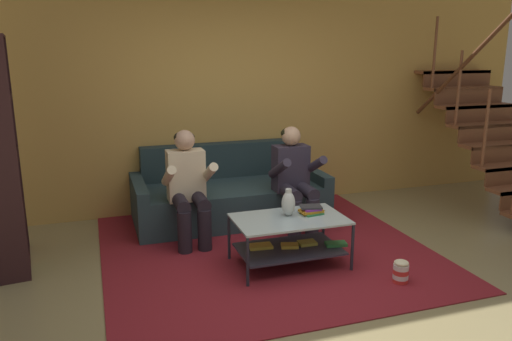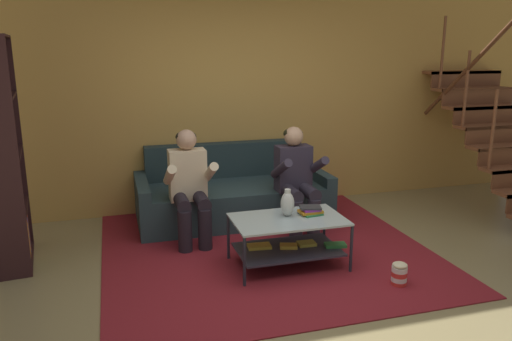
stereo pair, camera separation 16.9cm
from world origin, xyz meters
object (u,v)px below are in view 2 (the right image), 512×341
book_stack (311,211)px  bookshelf (4,187)px  vase (287,203)px  couch (232,196)px  coffee_table (289,235)px  person_seated_right (297,175)px  popcorn_tub (399,274)px  person_seated_left (189,182)px

book_stack → bookshelf: (-2.71, 0.74, 0.25)m
bookshelf → vase: bearing=-16.2°
couch → coffee_table: couch is taller
person_seated_right → bookshelf: 2.88m
bookshelf → popcorn_tub: 3.61m
coffee_table → bookshelf: 2.64m
person_seated_left → vase: (0.78, -0.80, -0.05)m
couch → bookshelf: (-2.29, -0.66, 0.47)m
person_seated_right → popcorn_tub: 1.64m
person_seated_right → book_stack: bearing=-101.7°
person_seated_right → book_stack: 0.84m
coffee_table → book_stack: (0.23, 0.05, 0.20)m
couch → coffee_table: (0.19, -1.45, 0.03)m
person_seated_right → vase: (-0.39, -0.80, -0.04)m
vase → book_stack: vase is taller
person_seated_right → popcorn_tub: size_ratio=5.44×
couch → popcorn_tub: couch is taller
book_stack → popcorn_tub: (0.54, -0.69, -0.40)m
person_seated_left → bookshelf: (-1.71, -0.08, 0.11)m
couch → book_stack: 1.48m
couch → bookshelf: 2.43m
couch → person_seated_left: 0.90m
popcorn_tub → person_seated_left: bearing=135.6°
coffee_table → book_stack: book_stack is taller
vase → coffee_table: bearing=-95.0°
person_seated_right → vase: person_seated_right is taller
book_stack → vase: bearing=174.9°
popcorn_tub → bookshelf: bearing=156.2°
person_seated_left → person_seated_right: (1.17, -0.00, -0.01)m
person_seated_left → vase: person_seated_left is taller
couch → vase: bearing=-82.1°
person_seated_left → coffee_table: 1.21m
couch → bookshelf: size_ratio=1.05×
couch → person_seated_right: bearing=-45.1°
bookshelf → popcorn_tub: size_ratio=9.92×
person_seated_left → book_stack: (1.00, -0.82, -0.13)m
bookshelf → popcorn_tub: bookshelf is taller
person_seated_left → book_stack: person_seated_left is taller
person_seated_left → vase: bearing=-45.7°
vase → couch: bearing=97.9°
coffee_table → person_seated_left: bearing=131.8°
couch → person_seated_left: size_ratio=1.89×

